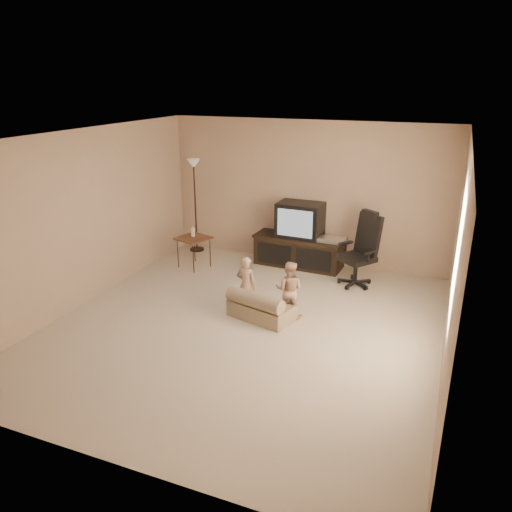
{
  "coord_description": "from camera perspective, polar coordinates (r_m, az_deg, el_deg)",
  "views": [
    {
      "loc": [
        2.38,
        -5.5,
        3.16
      ],
      "look_at": [
        -0.08,
        0.6,
        0.8
      ],
      "focal_mm": 35.0,
      "sensor_mm": 36.0,
      "label": 1
    }
  ],
  "objects": [
    {
      "name": "tv_stand",
      "position": [
        8.77,
        5.02,
        1.83
      ],
      "size": [
        1.61,
        0.66,
        1.14
      ],
      "rotation": [
        0.0,
        0.0,
        -0.05
      ],
      "color": "black",
      "rests_on": "floor"
    },
    {
      "name": "toddler_right",
      "position": [
        6.89,
        3.8,
        -3.83
      ],
      "size": [
        0.41,
        0.25,
        0.81
      ],
      "primitive_type": "imported",
      "rotation": [
        0.0,
        0.0,
        3.23
      ],
      "color": "tan",
      "rests_on": "floor"
    },
    {
      "name": "floor_lamp",
      "position": [
        9.4,
        -7.05,
        8.07
      ],
      "size": [
        0.27,
        0.27,
        1.75
      ],
      "color": "black",
      "rests_on": "floor"
    },
    {
      "name": "room_shell",
      "position": [
        6.21,
        -1.38,
        4.43
      ],
      "size": [
        5.5,
        5.5,
        5.5
      ],
      "color": "silver",
      "rests_on": "floor"
    },
    {
      "name": "office_chair",
      "position": [
        8.11,
        11.77,
        -0.33
      ],
      "size": [
        0.77,
        0.77,
        1.2
      ],
      "rotation": [
        0.0,
        0.0,
        -0.61
      ],
      "color": "black",
      "rests_on": "floor"
    },
    {
      "name": "child_sofa",
      "position": [
        6.9,
        0.42,
        -5.88
      ],
      "size": [
        0.97,
        0.7,
        0.43
      ],
      "rotation": [
        0.0,
        0.0,
        -0.26
      ],
      "color": "gray",
      "rests_on": "floor"
    },
    {
      "name": "toddler_left",
      "position": [
        6.98,
        -1.12,
        -3.35
      ],
      "size": [
        0.33,
        0.25,
        0.84
      ],
      "primitive_type": "imported",
      "rotation": [
        0.0,
        0.0,
        3.04
      ],
      "color": "tan",
      "rests_on": "floor"
    },
    {
      "name": "side_table",
      "position": [
        8.71,
        -7.17,
        2.03
      ],
      "size": [
        0.63,
        0.63,
        0.74
      ],
      "rotation": [
        0.0,
        0.0,
        -0.32
      ],
      "color": "brown",
      "rests_on": "floor"
    },
    {
      "name": "floor",
      "position": [
        6.78,
        -1.27,
        -8.05
      ],
      "size": [
        5.5,
        5.5,
        0.0
      ],
      "primitive_type": "plane",
      "color": "beige",
      "rests_on": "ground"
    }
  ]
}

